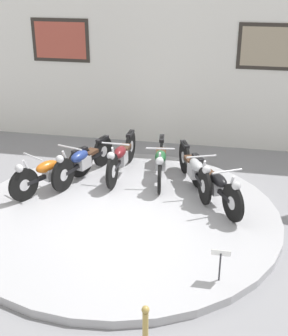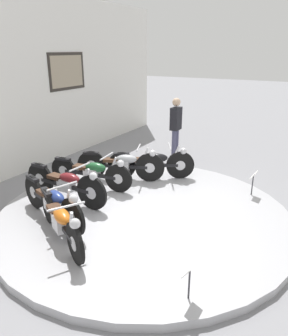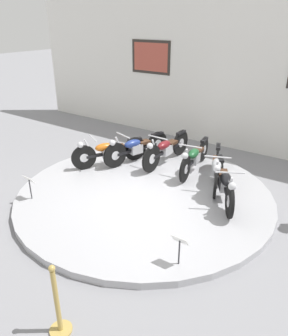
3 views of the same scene
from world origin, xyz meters
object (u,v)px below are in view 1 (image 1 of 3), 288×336
Objects in this scene: motorcycle_black at (215,184)px; info_placard_front_centre at (221,257)px; motorcycle_green at (161,160)px; motorcycle_silver at (194,168)px; motorcycle_maroon at (121,156)px; motorcycle_orange at (51,170)px; motorcycle_blue at (83,160)px.

motorcycle_black is 2.22m from info_placard_front_centre.
motorcycle_green is 1.03× the size of motorcycle_silver.
motorcycle_maroon reaches higher than motorcycle_silver.
motorcycle_orange reaches higher than info_placard_front_centre.
motorcycle_black is at bearing 95.24° from info_placard_front_centre.
motorcycle_orange is 2.12m from motorcycle_green.
motorcycle_blue is 1.10× the size of motorcycle_black.
motorcycle_black reaches higher than motorcycle_blue.
motorcycle_blue reaches higher than info_placard_front_centre.
motorcycle_silver is at bearing -12.26° from motorcycle_maroon.
info_placard_front_centre is at bearing -34.26° from motorcycle_orange.
motorcycle_green is at bearing 24.92° from motorcycle_orange.
motorcycle_silver is (2.19, 0.00, 0.01)m from motorcycle_blue.
info_placard_front_centre is (0.20, -2.21, -0.02)m from motorcycle_black.
motorcycle_green is at bearing 141.51° from motorcycle_black.
motorcycle_green is (1.92, 0.89, -0.00)m from motorcycle_orange.
motorcycle_green is at bearing 113.09° from info_placard_front_centre.
motorcycle_orange is 1.44m from motorcycle_maroon.
motorcycle_orange reaches higher than motorcycle_green.
info_placard_front_centre is (2.12, -3.10, -0.03)m from motorcycle_maroon.
motorcycle_maroon is 1.16× the size of motorcycle_black.
info_placard_front_centre is at bearing -55.69° from motorcycle_maroon.
motorcycle_orange is 0.89× the size of motorcycle_green.
motorcycle_silver is (2.62, 0.57, 0.02)m from motorcycle_orange.
motorcycle_maroon is 1.04× the size of motorcycle_green.
motorcycle_black is at bearing -12.22° from motorcycle_blue.
motorcycle_green is at bearing 12.19° from motorcycle_blue.
info_placard_front_centre is (0.62, -2.78, -0.03)m from motorcycle_silver.
motorcycle_silver reaches higher than motorcycle_black.
motorcycle_blue is at bearing 167.78° from motorcycle_black.
motorcycle_orange is 3.92m from info_placard_front_centre.
motorcycle_black is (0.42, -0.57, -0.01)m from motorcycle_silver.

